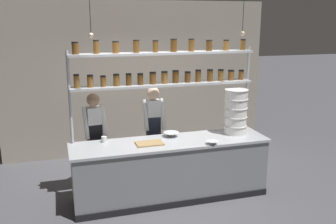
# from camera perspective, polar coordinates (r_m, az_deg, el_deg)

# --- Properties ---
(ground_plane) EXTENTS (40.00, 40.00, 0.00)m
(ground_plane) POSITION_cam_1_polar(r_m,az_deg,el_deg) (6.06, 0.38, -12.75)
(ground_plane) COLOR #4C4C51
(back_wall) EXTENTS (5.43, 0.12, 3.09)m
(back_wall) POSITION_cam_1_polar(r_m,az_deg,el_deg) (7.69, -4.58, 5.11)
(back_wall) COLOR #9E9384
(back_wall) RESTS_ON ground_plane
(prep_counter) EXTENTS (3.03, 0.76, 0.92)m
(prep_counter) POSITION_cam_1_polar(r_m,az_deg,el_deg) (5.86, 0.39, -8.74)
(prep_counter) COLOR gray
(prep_counter) RESTS_ON ground_plane
(spice_shelf_unit) EXTENTS (2.91, 0.28, 2.44)m
(spice_shelf_unit) POSITION_cam_1_polar(r_m,az_deg,el_deg) (5.78, -0.55, 6.10)
(spice_shelf_unit) COLOR #ADAFB5
(spice_shelf_unit) RESTS_ON ground_plane
(chef_left) EXTENTS (0.38, 0.30, 1.60)m
(chef_left) POSITION_cam_1_polar(r_m,az_deg,el_deg) (6.12, -11.09, -3.51)
(chef_left) COLOR black
(chef_left) RESTS_ON ground_plane
(chef_center) EXTENTS (0.36, 0.29, 1.64)m
(chef_center) POSITION_cam_1_polar(r_m,az_deg,el_deg) (6.36, -2.23, -2.31)
(chef_center) COLOR black
(chef_center) RESTS_ON ground_plane
(container_stack) EXTENTS (0.38, 0.38, 0.73)m
(container_stack) POSITION_cam_1_polar(r_m,az_deg,el_deg) (6.08, 10.27, 0.04)
(container_stack) COLOR white
(container_stack) RESTS_ON prep_counter
(cutting_board) EXTENTS (0.40, 0.26, 0.02)m
(cutting_board) POSITION_cam_1_polar(r_m,az_deg,el_deg) (5.57, -2.82, -4.80)
(cutting_board) COLOR #A88456
(cutting_board) RESTS_ON prep_counter
(prep_bowl_near_left) EXTENTS (0.18, 0.18, 0.05)m
(prep_bowl_near_left) POSITION_cam_1_polar(r_m,az_deg,el_deg) (5.60, 6.76, -4.65)
(prep_bowl_near_left) COLOR silver
(prep_bowl_near_left) RESTS_ON prep_counter
(prep_bowl_center_front) EXTENTS (0.25, 0.25, 0.07)m
(prep_bowl_center_front) POSITION_cam_1_polar(r_m,az_deg,el_deg) (5.91, 0.49, -3.44)
(prep_bowl_center_front) COLOR silver
(prep_bowl_center_front) RESTS_ON prep_counter
(serving_cup_front) EXTENTS (0.08, 0.08, 0.09)m
(serving_cup_front) POSITION_cam_1_polar(r_m,az_deg,el_deg) (5.72, -9.72, -4.13)
(serving_cup_front) COLOR silver
(serving_cup_front) RESTS_ON prep_counter
(pendant_light_row) EXTENTS (2.31, 0.07, 0.56)m
(pendant_light_row) POSITION_cam_1_polar(r_m,az_deg,el_deg) (5.41, 0.49, 12.00)
(pendant_light_row) COLOR black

